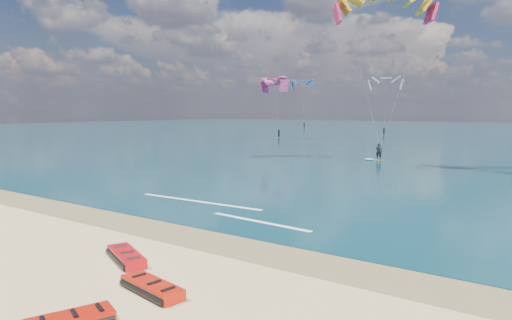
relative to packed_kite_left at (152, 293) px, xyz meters
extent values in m
plane|color=tan|center=(-6.03, 41.65, 0.00)|extent=(320.00, 320.00, 0.00)
cube|color=olive|center=(-6.03, 4.65, 0.00)|extent=(320.00, 2.40, 0.01)
cube|color=#0A3439|center=(-6.03, 105.65, 0.02)|extent=(320.00, 200.00, 0.04)
cube|color=#C7D519|center=(-6.61, 35.14, 0.07)|extent=(1.25, 0.93, 0.05)
imported|color=black|center=(-6.61, 35.14, 0.89)|extent=(0.68, 0.56, 1.62)
cylinder|color=black|center=(-6.34, 34.87, 1.12)|extent=(0.45, 0.28, 0.04)
cube|color=white|center=(-2.00, 7.95, 0.04)|extent=(5.25, 0.62, 0.01)
cube|color=white|center=(-7.18, 9.75, 0.04)|extent=(7.93, 0.53, 0.01)
camera|label=1|loc=(8.96, -7.97, 4.82)|focal=32.00mm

